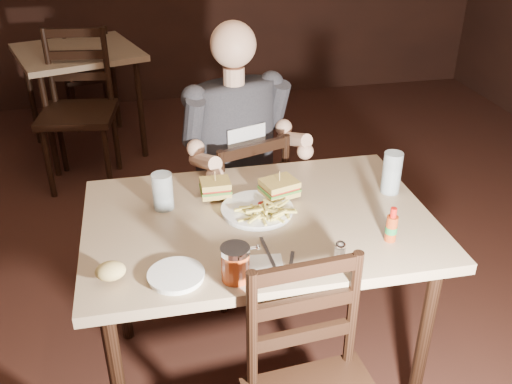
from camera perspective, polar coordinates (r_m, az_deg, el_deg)
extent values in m
cube|color=tan|center=(2.07, 0.29, -3.08)|extent=(1.25, 0.83, 0.04)
cylinder|color=black|center=(2.53, -13.49, -7.77)|extent=(0.05, 0.05, 0.73)
cylinder|color=black|center=(2.22, 16.35, -14.40)|extent=(0.05, 0.05, 0.73)
cylinder|color=black|center=(2.68, 10.14, -5.02)|extent=(0.05, 0.05, 0.73)
cube|color=tan|center=(4.33, -17.47, 13.19)|extent=(1.00, 1.00, 0.04)
cylinder|color=black|center=(4.10, -19.94, 6.16)|extent=(0.04, 0.04, 0.73)
cylinder|color=black|center=(4.70, -21.50, 8.73)|extent=(0.04, 0.04, 0.73)
cylinder|color=black|center=(4.23, -11.45, 8.05)|extent=(0.04, 0.04, 0.73)
cylinder|color=black|center=(4.81, -13.98, 10.36)|extent=(0.04, 0.04, 0.73)
cylinder|color=white|center=(2.08, 0.12, -1.88)|extent=(0.26, 0.26, 0.01)
ellipsoid|color=maroon|center=(2.10, 0.69, -1.19)|extent=(0.04, 0.04, 0.01)
cylinder|color=silver|center=(2.11, -9.31, 0.06)|extent=(0.08, 0.08, 0.14)
cylinder|color=silver|center=(2.24, 13.42, 1.89)|extent=(0.07, 0.07, 0.17)
cube|color=white|center=(1.81, 0.44, -7.57)|extent=(0.16, 0.15, 0.00)
cube|color=silver|center=(1.87, 1.21, -6.12)|extent=(0.02, 0.19, 0.00)
cube|color=silver|center=(1.81, 3.49, -7.44)|extent=(0.07, 0.15, 0.01)
cylinder|color=white|center=(1.78, -7.99, -8.35)|extent=(0.17, 0.17, 0.01)
ellipsoid|color=#D5B764|center=(1.78, -14.35, -7.66)|extent=(0.09, 0.08, 0.05)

